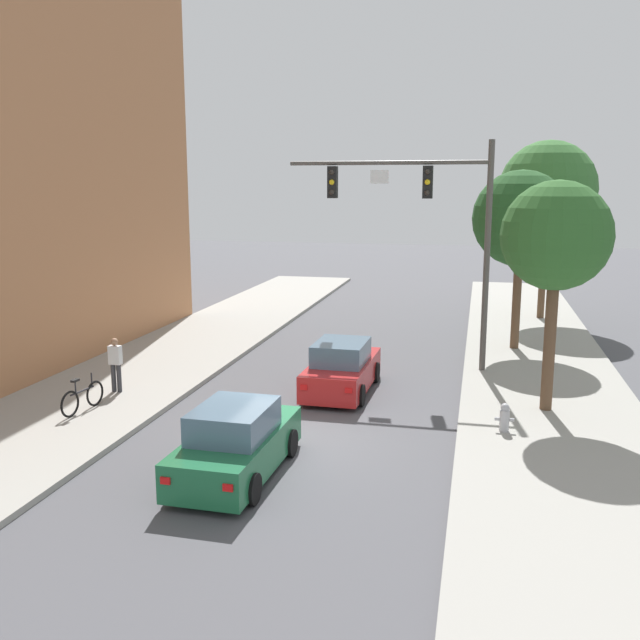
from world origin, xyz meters
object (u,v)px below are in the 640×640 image
at_px(traffic_signal_mast, 430,213).
at_px(street_tree_third, 548,190).
at_px(car_lead_red, 342,369).
at_px(bicycle_leaning, 83,398).
at_px(street_tree_nearest, 556,237).
at_px(fire_hydrant, 505,417).
at_px(car_following_green, 236,443).
at_px(street_tree_second, 521,219).
at_px(pedestrian_sidewalk_left_walker, 115,362).

xyz_separation_m(traffic_signal_mast, street_tree_third, (4.53, 10.29, 0.70)).
distance_m(car_lead_red, bicycle_leaning, 7.52).
xyz_separation_m(bicycle_leaning, street_tree_nearest, (12.33, 3.02, 4.34)).
distance_m(car_lead_red, street_tree_nearest, 7.27).
xyz_separation_m(bicycle_leaning, street_tree_third, (13.26, 17.25, 5.50)).
relative_size(fire_hydrant, street_tree_third, 0.09).
bearing_deg(car_lead_red, street_tree_nearest, -8.33).
xyz_separation_m(traffic_signal_mast, fire_hydrant, (2.44, -6.00, -4.84)).
height_order(bicycle_leaning, fire_hydrant, bicycle_leaning).
distance_m(car_following_green, street_tree_second, 15.41).
bearing_deg(car_following_green, fire_hydrant, 33.15).
relative_size(bicycle_leaning, street_tree_third, 0.22).
xyz_separation_m(traffic_signal_mast, car_following_green, (-3.31, -9.76, -4.63)).
bearing_deg(traffic_signal_mast, pedestrian_sidewalk_left_walker, -150.03).
bearing_deg(street_tree_third, traffic_signal_mast, -113.78).
bearing_deg(traffic_signal_mast, car_lead_red, -126.78).
relative_size(pedestrian_sidewalk_left_walker, fire_hydrant, 2.28).
height_order(traffic_signal_mast, car_lead_red, traffic_signal_mast).
xyz_separation_m(traffic_signal_mast, car_lead_red, (-2.30, -3.07, -4.63)).
bearing_deg(street_tree_nearest, street_tree_second, 94.02).
bearing_deg(pedestrian_sidewalk_left_walker, street_tree_nearest, 5.16).
bearing_deg(pedestrian_sidewalk_left_walker, street_tree_third, 49.09).
height_order(bicycle_leaning, street_tree_second, street_tree_second).
bearing_deg(street_tree_third, bicycle_leaning, -127.56).
bearing_deg(bicycle_leaning, traffic_signal_mast, 38.56).
relative_size(car_following_green, street_tree_second, 0.64).
xyz_separation_m(street_tree_second, street_tree_third, (1.45, 6.70, 1.04)).
bearing_deg(car_following_green, street_tree_nearest, 40.09).
distance_m(car_following_green, bicycle_leaning, 6.10).
bearing_deg(car_lead_red, pedestrian_sidewalk_left_walker, -162.97).
xyz_separation_m(traffic_signal_mast, street_tree_second, (3.08, 3.59, -0.34)).
xyz_separation_m(car_lead_red, bicycle_leaning, (-6.43, -3.89, -0.18)).
relative_size(car_lead_red, street_tree_second, 0.64).
xyz_separation_m(car_lead_red, car_following_green, (-1.02, -6.69, 0.00)).
height_order(pedestrian_sidewalk_left_walker, street_tree_second, street_tree_second).
bearing_deg(street_tree_second, car_lead_red, -128.90).
distance_m(traffic_signal_mast, pedestrian_sidewalk_left_walker, 10.98).
height_order(pedestrian_sidewalk_left_walker, fire_hydrant, pedestrian_sidewalk_left_walker).
distance_m(pedestrian_sidewalk_left_walker, street_tree_second, 15.18).
xyz_separation_m(car_lead_red, street_tree_nearest, (5.90, -0.86, 4.15)).
distance_m(car_following_green, street_tree_third, 22.18).
bearing_deg(street_tree_nearest, car_lead_red, 171.67).
xyz_separation_m(fire_hydrant, street_tree_third, (2.10, 16.29, 5.54)).
distance_m(pedestrian_sidewalk_left_walker, fire_hydrant, 11.25).
distance_m(bicycle_leaning, street_tree_nearest, 13.42).
bearing_deg(street_tree_second, bicycle_leaning, -138.23).
height_order(fire_hydrant, street_tree_second, street_tree_second).
distance_m(pedestrian_sidewalk_left_walker, bicycle_leaning, 1.97).
xyz_separation_m(pedestrian_sidewalk_left_walker, street_tree_second, (11.84, 8.64, 3.94)).
height_order(street_tree_nearest, street_tree_second, street_tree_second).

